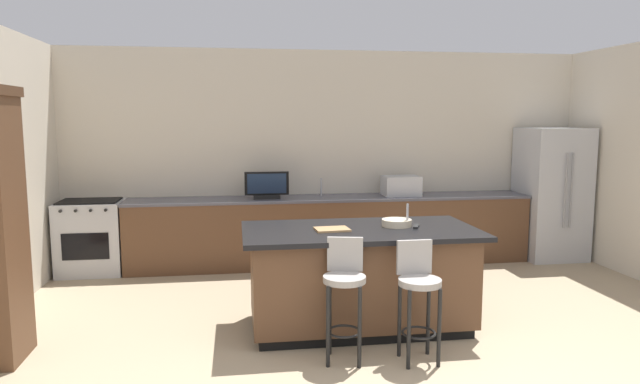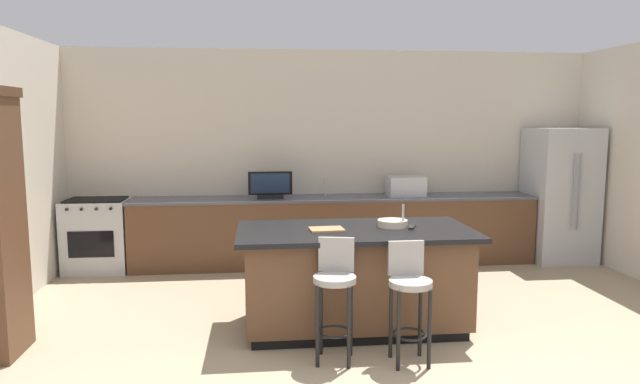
{
  "view_description": "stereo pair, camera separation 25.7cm",
  "coord_description": "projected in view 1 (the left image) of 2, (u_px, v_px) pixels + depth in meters",
  "views": [
    {
      "loc": [
        -1.26,
        -3.08,
        1.93
      ],
      "look_at": [
        -0.34,
        3.06,
        1.12
      ],
      "focal_mm": 31.85,
      "sensor_mm": 36.0,
      "label": 1
    },
    {
      "loc": [
        -1.0,
        -3.11,
        1.93
      ],
      "look_at": [
        -0.34,
        3.06,
        1.12
      ],
      "focal_mm": 31.85,
      "sensor_mm": 36.0,
      "label": 2
    }
  ],
  "objects": [
    {
      "name": "tv_monitor",
      "position": [
        267.0,
        186.0,
        7.27
      ],
      "size": [
        0.56,
        0.16,
        0.35
      ],
      "color": "black",
      "rests_on": "counter_back"
    },
    {
      "name": "cutting_board",
      "position": [
        332.0,
        229.0,
        5.09
      ],
      "size": [
        0.32,
        0.25,
        0.02
      ],
      "primitive_type": "cube",
      "rotation": [
        0.0,
        0.0,
        0.08
      ],
      "color": "#A87F51",
      "rests_on": "kitchen_island"
    },
    {
      "name": "cell_phone",
      "position": [
        404.0,
        223.0,
        5.4
      ],
      "size": [
        0.14,
        0.16,
        0.01
      ],
      "primitive_type": "cube",
      "rotation": [
        0.0,
        0.0,
        -0.55
      ],
      "color": "black",
      "rests_on": "kitchen_island"
    },
    {
      "name": "counter_back",
      "position": [
        332.0,
        230.0,
        7.53
      ],
      "size": [
        5.3,
        0.62,
        0.91
      ],
      "color": "brown",
      "rests_on": "ground_plane"
    },
    {
      "name": "range_oven",
      "position": [
        91.0,
        237.0,
        7.08
      ],
      "size": [
        0.78,
        0.63,
        0.93
      ],
      "color": "#B7BABF",
      "rests_on": "ground_plane"
    },
    {
      "name": "bar_stool_right",
      "position": [
        418.0,
        291.0,
        4.5
      ],
      "size": [
        0.34,
        0.34,
        0.96
      ],
      "rotation": [
        0.0,
        0.0,
        0.01
      ],
      "color": "gray",
      "rests_on": "ground_plane"
    },
    {
      "name": "bar_stool_left",
      "position": [
        344.0,
        288.0,
        4.51
      ],
      "size": [
        0.35,
        0.37,
        0.98
      ],
      "rotation": [
        0.0,
        0.0,
        -0.22
      ],
      "color": "gray",
      "rests_on": "ground_plane"
    },
    {
      "name": "kitchen_island",
      "position": [
        360.0,
        277.0,
        5.23
      ],
      "size": [
        2.13,
        1.1,
        0.93
      ],
      "color": "black",
      "rests_on": "ground_plane"
    },
    {
      "name": "tv_remote",
      "position": [
        416.0,
        226.0,
        5.22
      ],
      "size": [
        0.11,
        0.17,
        0.02
      ],
      "primitive_type": "cube",
      "rotation": [
        0.0,
        0.0,
        -0.41
      ],
      "color": "black",
      "rests_on": "kitchen_island"
    },
    {
      "name": "sink_faucet_back",
      "position": [
        321.0,
        187.0,
        7.53
      ],
      "size": [
        0.02,
        0.02,
        0.24
      ],
      "primitive_type": "cylinder",
      "color": "#B2B2B7",
      "rests_on": "counter_back"
    },
    {
      "name": "fruit_bowl",
      "position": [
        397.0,
        223.0,
        5.27
      ],
      "size": [
        0.28,
        0.28,
        0.07
      ],
      "primitive_type": "cylinder",
      "color": "beige",
      "rests_on": "kitchen_island"
    },
    {
      "name": "sink_faucet_island",
      "position": [
        407.0,
        215.0,
        5.22
      ],
      "size": [
        0.02,
        0.02,
        0.22
      ],
      "primitive_type": "cylinder",
      "color": "#B2B2B7",
      "rests_on": "kitchen_island"
    },
    {
      "name": "wall_back",
      "position": [
        328.0,
        156.0,
        7.78
      ],
      "size": [
        7.52,
        0.12,
        2.84
      ],
      "primitive_type": "cube",
      "color": "beige",
      "rests_on": "ground_plane"
    },
    {
      "name": "microwave",
      "position": [
        401.0,
        186.0,
        7.59
      ],
      "size": [
        0.48,
        0.36,
        0.26
      ],
      "primitive_type": "cube",
      "color": "#B7BABF",
      "rests_on": "counter_back"
    },
    {
      "name": "refrigerator",
      "position": [
        551.0,
        193.0,
        7.83
      ],
      "size": [
        0.81,
        0.8,
        1.8
      ],
      "color": "#B7BABF",
      "rests_on": "ground_plane"
    }
  ]
}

